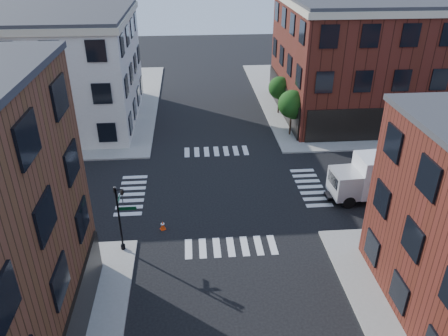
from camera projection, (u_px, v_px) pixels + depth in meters
ground at (222, 191)px, 34.06m from camera, size 120.00×120.00×0.00m
sidewalk_ne at (378, 95)px, 53.99m from camera, size 30.00×30.00×0.15m
sidewalk_nw at (29, 105)px, 50.96m from camera, size 30.00×30.00×0.15m
building_ne at (401, 58)px, 46.76m from camera, size 25.00×16.00×12.00m
building_nw at (23, 71)px, 44.15m from camera, size 22.00×16.00×11.00m
tree_near at (292, 105)px, 41.88m from camera, size 2.69×2.69×4.49m
tree_far at (280, 89)px, 47.28m from camera, size 2.43×2.43×4.07m
signal_pole at (120, 212)px, 26.36m from camera, size 1.29×1.24×4.60m
box_truck at (384, 176)px, 32.34m from camera, size 7.93×2.85×3.53m
traffic_cone at (163, 225)px, 29.46m from camera, size 0.46×0.46×0.65m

